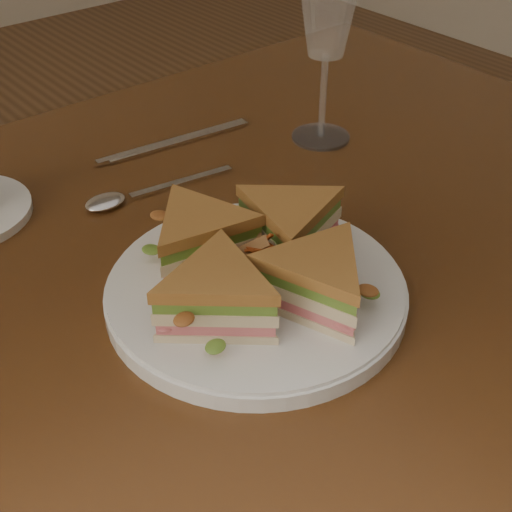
% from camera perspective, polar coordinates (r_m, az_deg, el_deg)
% --- Properties ---
extents(table, '(1.20, 0.80, 0.75)m').
position_cam_1_polar(table, '(0.81, -3.17, -4.42)').
color(table, '#341B0C').
rests_on(table, ground).
extents(plate, '(0.28, 0.28, 0.02)m').
position_cam_1_polar(plate, '(0.67, -0.00, -2.90)').
color(plate, silver).
rests_on(plate, table).
extents(sandwich_wedges, '(0.27, 0.27, 0.06)m').
position_cam_1_polar(sandwich_wedges, '(0.64, -0.00, -0.36)').
color(sandwich_wedges, beige).
rests_on(sandwich_wedges, plate).
extents(crisps_mound, '(0.09, 0.09, 0.05)m').
position_cam_1_polar(crisps_mound, '(0.65, -0.00, -0.64)').
color(crisps_mound, '#B64717').
rests_on(crisps_mound, plate).
extents(spoon, '(0.18, 0.05, 0.01)m').
position_cam_1_polar(spoon, '(0.83, -10.48, 4.62)').
color(spoon, silver).
rests_on(spoon, table).
extents(knife, '(0.22, 0.04, 0.00)m').
position_cam_1_polar(knife, '(0.94, -6.92, 8.89)').
color(knife, silver).
rests_on(knife, table).
extents(wine_glass, '(0.08, 0.08, 0.23)m').
position_cam_1_polar(wine_glass, '(0.89, 5.80, 18.94)').
color(wine_glass, white).
rests_on(wine_glass, table).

